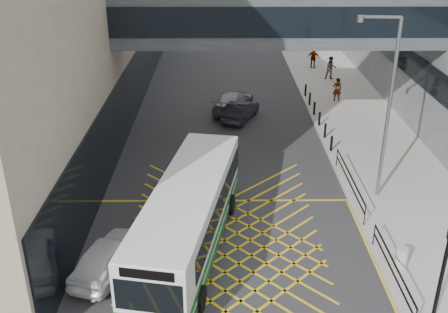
{
  "coord_description": "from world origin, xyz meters",
  "views": [
    {
      "loc": [
        -0.17,
        -17.61,
        12.67
      ],
      "look_at": [
        0.0,
        4.0,
        2.6
      ],
      "focal_mm": 42.0,
      "sensor_mm": 36.0,
      "label": 1
    }
  ],
  "objects_px": {
    "traffic_light": "(448,254)",
    "litter_bin": "(401,257)",
    "pedestrian_c": "(313,58)",
    "bus": "(189,215)",
    "car_silver": "(233,101)",
    "street_lamp": "(386,99)",
    "pedestrian_b": "(331,68)",
    "pedestrian_a": "(337,90)",
    "car_dark": "(240,110)",
    "car_white": "(108,255)"
  },
  "relations": [
    {
      "from": "car_silver",
      "to": "car_dark",
      "type": "bearing_deg",
      "value": 121.71
    },
    {
      "from": "pedestrian_c",
      "to": "bus",
      "type": "bearing_deg",
      "value": 86.6
    },
    {
      "from": "traffic_light",
      "to": "pedestrian_c",
      "type": "xyz_separation_m",
      "value": [
        1.17,
        31.99,
        -1.97
      ]
    },
    {
      "from": "car_white",
      "to": "street_lamp",
      "type": "distance_m",
      "value": 13.8
    },
    {
      "from": "bus",
      "to": "car_white",
      "type": "xyz_separation_m",
      "value": [
        -3.06,
        -1.49,
        -0.9
      ]
    },
    {
      "from": "litter_bin",
      "to": "bus",
      "type": "bearing_deg",
      "value": 169.53
    },
    {
      "from": "bus",
      "to": "pedestrian_b",
      "type": "height_order",
      "value": "bus"
    },
    {
      "from": "bus",
      "to": "street_lamp",
      "type": "bearing_deg",
      "value": 36.07
    },
    {
      "from": "car_white",
      "to": "litter_bin",
      "type": "relative_size",
      "value": 5.44
    },
    {
      "from": "car_dark",
      "to": "pedestrian_a",
      "type": "height_order",
      "value": "pedestrian_a"
    },
    {
      "from": "car_white",
      "to": "street_lamp",
      "type": "relative_size",
      "value": 0.52
    },
    {
      "from": "bus",
      "to": "car_dark",
      "type": "distance_m",
      "value": 15.19
    },
    {
      "from": "street_lamp",
      "to": "litter_bin",
      "type": "distance_m",
      "value": 7.29
    },
    {
      "from": "car_dark",
      "to": "pedestrian_a",
      "type": "distance_m",
      "value": 7.91
    },
    {
      "from": "car_white",
      "to": "pedestrian_b",
      "type": "relative_size",
      "value": 2.37
    },
    {
      "from": "street_lamp",
      "to": "litter_bin",
      "type": "relative_size",
      "value": 10.48
    },
    {
      "from": "traffic_light",
      "to": "car_white",
      "type": "bearing_deg",
      "value": 177.05
    },
    {
      "from": "car_dark",
      "to": "pedestrian_a",
      "type": "bearing_deg",
      "value": -132.18
    },
    {
      "from": "traffic_light",
      "to": "street_lamp",
      "type": "xyz_separation_m",
      "value": [
        0.39,
        8.94,
        2.01
      ]
    },
    {
      "from": "car_white",
      "to": "pedestrian_b",
      "type": "distance_m",
      "value": 28.65
    },
    {
      "from": "car_silver",
      "to": "traffic_light",
      "type": "distance_m",
      "value": 22.41
    },
    {
      "from": "car_white",
      "to": "litter_bin",
      "type": "height_order",
      "value": "car_white"
    },
    {
      "from": "pedestrian_b",
      "to": "pedestrian_a",
      "type": "bearing_deg",
      "value": -97.35
    },
    {
      "from": "car_dark",
      "to": "car_silver",
      "type": "height_order",
      "value": "car_silver"
    },
    {
      "from": "litter_bin",
      "to": "pedestrian_c",
      "type": "height_order",
      "value": "pedestrian_c"
    },
    {
      "from": "car_silver",
      "to": "pedestrian_c",
      "type": "relative_size",
      "value": 2.66
    },
    {
      "from": "pedestrian_a",
      "to": "pedestrian_c",
      "type": "xyz_separation_m",
      "value": [
        -0.26,
        8.98,
        0.04
      ]
    },
    {
      "from": "traffic_light",
      "to": "litter_bin",
      "type": "xyz_separation_m",
      "value": [
        -0.08,
        3.21,
        -2.47
      ]
    },
    {
      "from": "car_silver",
      "to": "car_white",
      "type": "bearing_deg",
      "value": 91.13
    },
    {
      "from": "car_silver",
      "to": "litter_bin",
      "type": "distance_m",
      "value": 19.21
    },
    {
      "from": "traffic_light",
      "to": "litter_bin",
      "type": "relative_size",
      "value": 5.4
    },
    {
      "from": "car_silver",
      "to": "pedestrian_b",
      "type": "distance_m",
      "value": 10.87
    },
    {
      "from": "car_white",
      "to": "car_silver",
      "type": "bearing_deg",
      "value": -89.53
    },
    {
      "from": "car_dark",
      "to": "car_silver",
      "type": "relative_size",
      "value": 0.86
    },
    {
      "from": "pedestrian_c",
      "to": "street_lamp",
      "type": "bearing_deg",
      "value": 103.9
    },
    {
      "from": "bus",
      "to": "car_dark",
      "type": "xyz_separation_m",
      "value": [
        2.62,
        14.93,
        -0.96
      ]
    },
    {
      "from": "car_white",
      "to": "car_dark",
      "type": "height_order",
      "value": "car_white"
    },
    {
      "from": "car_dark",
      "to": "car_silver",
      "type": "bearing_deg",
      "value": -52.7
    },
    {
      "from": "litter_bin",
      "to": "pedestrian_b",
      "type": "bearing_deg",
      "value": 85.23
    },
    {
      "from": "bus",
      "to": "pedestrian_c",
      "type": "height_order",
      "value": "bus"
    },
    {
      "from": "bus",
      "to": "litter_bin",
      "type": "xyz_separation_m",
      "value": [
        8.27,
        -1.53,
        -1.04
      ]
    },
    {
      "from": "pedestrian_c",
      "to": "pedestrian_b",
      "type": "bearing_deg",
      "value": 119.88
    },
    {
      "from": "car_white",
      "to": "car_silver",
      "type": "distance_m",
      "value": 18.92
    },
    {
      "from": "pedestrian_b",
      "to": "pedestrian_c",
      "type": "distance_m",
      "value": 3.56
    },
    {
      "from": "pedestrian_c",
      "to": "car_white",
      "type": "bearing_deg",
      "value": 82.21
    },
    {
      "from": "traffic_light",
      "to": "litter_bin",
      "type": "height_order",
      "value": "traffic_light"
    },
    {
      "from": "car_silver",
      "to": "pedestrian_a",
      "type": "bearing_deg",
      "value": -151.04
    },
    {
      "from": "car_dark",
      "to": "street_lamp",
      "type": "bearing_deg",
      "value": 142.46
    },
    {
      "from": "pedestrian_b",
      "to": "street_lamp",
      "type": "bearing_deg",
      "value": -95.95
    },
    {
      "from": "car_dark",
      "to": "pedestrian_c",
      "type": "distance_m",
      "value": 14.13
    }
  ]
}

